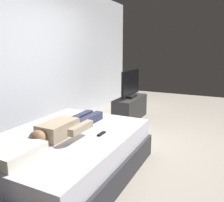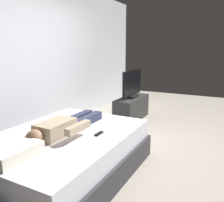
{
  "view_description": "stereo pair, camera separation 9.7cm",
  "coord_description": "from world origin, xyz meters",
  "views": [
    {
      "loc": [
        -3.15,
        -1.26,
        1.54
      ],
      "look_at": [
        0.24,
        0.42,
        0.69
      ],
      "focal_mm": 37.41,
      "sensor_mm": 36.0,
      "label": 1
    },
    {
      "loc": [
        -3.1,
        -1.34,
        1.54
      ],
      "look_at": [
        0.24,
        0.42,
        0.69
      ],
      "focal_mm": 37.41,
      "sensor_mm": 36.0,
      "label": 2
    }
  ],
  "objects": [
    {
      "name": "ground_plane",
      "position": [
        0.0,
        0.0,
        0.0
      ],
      "size": [
        10.0,
        10.0,
        0.0
      ],
      "primitive_type": "plane",
      "color": "#ADA393"
    },
    {
      "name": "tv",
      "position": [
        1.51,
        0.59,
        0.78
      ],
      "size": [
        0.88,
        0.2,
        0.59
      ],
      "color": "black",
      "rests_on": "tv_stand"
    },
    {
      "name": "person",
      "position": [
        -1.0,
        0.43,
        0.62
      ],
      "size": [
        1.26,
        0.46,
        0.18
      ],
      "color": "tan",
      "rests_on": "bed"
    },
    {
      "name": "remote",
      "position": [
        -0.85,
        0.02,
        0.55
      ],
      "size": [
        0.15,
        0.04,
        0.02
      ],
      "primitive_type": "cube",
      "color": "black",
      "rests_on": "bed"
    },
    {
      "name": "pillow",
      "position": [
        -1.75,
        0.42,
        0.6
      ],
      "size": [
        0.48,
        0.34,
        0.12
      ],
      "primitive_type": "cube",
      "color": "silver",
      "rests_on": "bed"
    },
    {
      "name": "back_wall",
      "position": [
        0.4,
        1.76,
        1.4
      ],
      "size": [
        6.4,
        0.1,
        2.8
      ],
      "primitive_type": "cube",
      "color": "silver",
      "rests_on": "ground"
    },
    {
      "name": "tv_stand",
      "position": [
        1.51,
        0.59,
        0.25
      ],
      "size": [
        1.1,
        0.4,
        0.5
      ],
      "primitive_type": "cube",
      "color": "#2D2D2D",
      "rests_on": "ground"
    },
    {
      "name": "bed",
      "position": [
        -1.03,
        0.42,
        0.26
      ],
      "size": [
        2.09,
        1.52,
        0.54
      ],
      "color": "#333338",
      "rests_on": "ground"
    }
  ]
}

